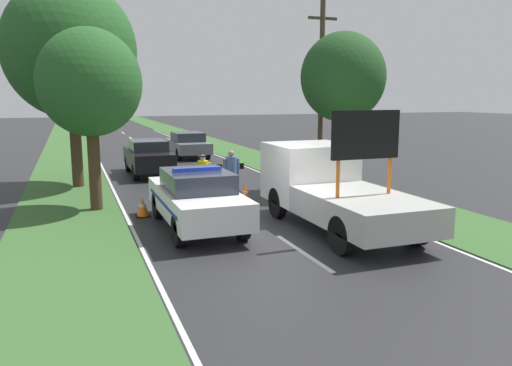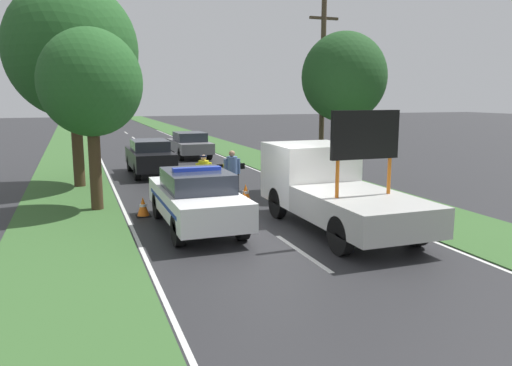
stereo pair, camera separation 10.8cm
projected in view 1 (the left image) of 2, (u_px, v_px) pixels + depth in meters
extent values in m
plane|color=#28282B|center=(273.00, 233.00, 13.16)|extent=(160.00, 160.00, 0.00)
cube|color=silver|center=(303.00, 252.00, 11.49)|extent=(0.12, 2.91, 0.01)
cube|color=silver|center=(220.00, 197.00, 17.74)|extent=(0.12, 2.91, 0.01)
cube|color=silver|center=(180.00, 171.00, 23.99)|extent=(0.12, 2.91, 0.01)
cube|color=silver|center=(157.00, 155.00, 30.25)|extent=(0.12, 2.91, 0.01)
cube|color=silver|center=(142.00, 145.00, 36.50)|extent=(0.12, 2.91, 0.01)
cube|color=silver|center=(131.00, 138.00, 42.75)|extent=(0.12, 2.91, 0.01)
cube|color=silver|center=(123.00, 133.00, 49.00)|extent=(0.12, 2.91, 0.01)
cube|color=silver|center=(105.00, 173.00, 23.37)|extent=(0.10, 58.28, 0.01)
cube|color=silver|center=(244.00, 166.00, 25.73)|extent=(0.10, 58.28, 0.01)
cube|color=#38602D|center=(68.00, 156.00, 29.87)|extent=(3.10, 120.00, 0.03)
cube|color=#38602D|center=(230.00, 150.00, 33.37)|extent=(3.10, 120.00, 0.03)
cube|color=white|center=(196.00, 201.00, 13.50)|extent=(1.84, 4.83, 0.69)
cube|color=#282D38|center=(197.00, 180.00, 13.26)|extent=(1.62, 2.22, 0.50)
cylinder|color=black|center=(158.00, 205.00, 14.66)|extent=(0.24, 0.79, 0.79)
cylinder|color=black|center=(211.00, 201.00, 15.21)|extent=(0.24, 0.79, 0.79)
cylinder|color=black|center=(179.00, 230.00, 11.90)|extent=(0.24, 0.79, 0.79)
cylinder|color=black|center=(242.00, 224.00, 12.45)|extent=(0.24, 0.79, 0.79)
cube|color=#1E38C6|center=(197.00, 169.00, 13.21)|extent=(1.29, 0.24, 0.10)
cube|color=#193399|center=(196.00, 200.00, 13.49)|extent=(1.85, 3.96, 0.10)
cube|color=black|center=(178.00, 188.00, 15.77)|extent=(1.01, 0.08, 0.42)
cube|color=white|center=(309.00, 172.00, 14.92)|extent=(2.28, 2.21, 1.71)
cube|color=#232833|center=(294.00, 158.00, 15.86)|extent=(1.94, 0.04, 0.75)
cube|color=#B2B2AD|center=(363.00, 210.00, 12.25)|extent=(2.28, 3.76, 0.71)
cylinder|color=#D16619|center=(338.00, 179.00, 11.86)|extent=(0.09, 0.09, 0.90)
cylinder|color=#D16619|center=(389.00, 176.00, 12.36)|extent=(0.09, 0.09, 0.90)
cube|color=black|center=(366.00, 135.00, 11.93)|extent=(1.81, 0.12, 1.17)
cylinder|color=black|center=(277.00, 203.00, 14.71)|extent=(0.24, 0.90, 0.90)
cylinder|color=black|center=(338.00, 198.00, 15.41)|extent=(0.24, 0.90, 0.90)
cylinder|color=black|center=(342.00, 235.00, 11.27)|extent=(0.24, 0.90, 0.90)
cylinder|color=black|center=(416.00, 227.00, 11.97)|extent=(0.24, 0.90, 0.90)
cylinder|color=black|center=(183.00, 184.00, 17.75)|extent=(0.07, 0.07, 0.90)
cylinder|color=black|center=(237.00, 181.00, 18.44)|extent=(0.07, 0.07, 0.90)
cube|color=yellow|center=(182.00, 169.00, 17.64)|extent=(0.42, 0.08, 0.21)
cube|color=black|center=(193.00, 168.00, 17.79)|extent=(0.42, 0.08, 0.21)
cube|color=yellow|center=(205.00, 168.00, 17.93)|extent=(0.42, 0.08, 0.21)
cube|color=black|center=(216.00, 167.00, 18.07)|extent=(0.42, 0.08, 0.21)
cube|color=yellow|center=(227.00, 167.00, 18.22)|extent=(0.42, 0.08, 0.21)
cube|color=black|center=(238.00, 166.00, 18.36)|extent=(0.42, 0.08, 0.21)
cylinder|color=#191E38|center=(201.00, 189.00, 17.18)|extent=(0.15, 0.15, 0.79)
cylinder|color=#191E38|center=(206.00, 189.00, 17.23)|extent=(0.15, 0.15, 0.79)
cylinder|color=yellow|center=(203.00, 169.00, 17.09)|extent=(0.36, 0.36, 0.59)
cylinder|color=yellow|center=(197.00, 170.00, 17.01)|extent=(0.12, 0.12, 0.50)
cylinder|color=yellow|center=(209.00, 170.00, 17.17)|extent=(0.12, 0.12, 0.50)
sphere|color=tan|center=(203.00, 158.00, 17.02)|extent=(0.20, 0.20, 0.20)
cylinder|color=#141933|center=(203.00, 156.00, 17.01)|extent=(0.23, 0.23, 0.05)
cylinder|color=#191E38|center=(229.00, 186.00, 17.53)|extent=(0.16, 0.16, 0.84)
cylinder|color=#191E38|center=(234.00, 186.00, 17.59)|extent=(0.16, 0.16, 0.84)
cylinder|color=#4C6B9E|center=(231.00, 166.00, 17.44)|extent=(0.39, 0.39, 0.63)
cylinder|color=#4C6B9E|center=(225.00, 167.00, 17.36)|extent=(0.13, 0.13, 0.54)
cylinder|color=#4C6B9E|center=(238.00, 166.00, 17.53)|extent=(0.13, 0.13, 0.54)
sphere|color=#A57A5B|center=(231.00, 154.00, 17.36)|extent=(0.22, 0.22, 0.22)
cube|color=black|center=(245.00, 202.00, 16.86)|extent=(0.46, 0.46, 0.03)
cone|color=orange|center=(245.00, 193.00, 16.80)|extent=(0.39, 0.39, 0.60)
cylinder|color=white|center=(245.00, 192.00, 16.80)|extent=(0.22, 0.22, 0.08)
cube|color=black|center=(143.00, 216.00, 14.92)|extent=(0.42, 0.42, 0.03)
cone|color=orange|center=(143.00, 206.00, 14.87)|extent=(0.36, 0.36, 0.56)
cylinder|color=white|center=(143.00, 205.00, 14.86)|extent=(0.20, 0.20, 0.08)
cube|color=black|center=(244.00, 207.00, 16.09)|extent=(0.40, 0.40, 0.03)
cone|color=orange|center=(244.00, 199.00, 16.05)|extent=(0.34, 0.34, 0.52)
cylinder|color=white|center=(244.00, 198.00, 16.04)|extent=(0.19, 0.19, 0.07)
cube|color=black|center=(148.00, 158.00, 22.72)|extent=(1.73, 4.57, 0.75)
cube|color=#282D38|center=(148.00, 145.00, 22.49)|extent=(1.53, 2.10, 0.47)
cylinder|color=black|center=(128.00, 164.00, 23.84)|extent=(0.24, 0.75, 0.75)
cylinder|color=black|center=(160.00, 162.00, 24.35)|extent=(0.24, 0.75, 0.75)
cylinder|color=black|center=(136.00, 172.00, 21.22)|extent=(0.24, 0.75, 0.75)
cylinder|color=black|center=(171.00, 170.00, 21.74)|extent=(0.24, 0.75, 0.75)
cube|color=slate|center=(187.00, 146.00, 29.28)|extent=(1.86, 4.58, 0.60)
cube|color=#282D38|center=(188.00, 137.00, 29.06)|extent=(1.64, 2.11, 0.51)
cylinder|color=black|center=(169.00, 149.00, 30.36)|extent=(0.24, 0.72, 0.72)
cylinder|color=black|center=(195.00, 148.00, 30.92)|extent=(0.24, 0.72, 0.72)
cylinder|color=black|center=(179.00, 154.00, 27.74)|extent=(0.24, 0.72, 0.72)
cylinder|color=black|center=(207.00, 153.00, 28.30)|extent=(0.24, 0.72, 0.72)
cylinder|color=#42301E|center=(76.00, 144.00, 19.48)|extent=(0.43, 0.43, 3.42)
ellipsoid|color=#235623|center=(70.00, 50.00, 18.87)|extent=(4.95, 4.95, 5.20)
cylinder|color=#42301E|center=(341.00, 151.00, 18.54)|extent=(0.37, 0.37, 3.08)
ellipsoid|color=#1E471E|center=(343.00, 77.00, 18.07)|extent=(3.08, 3.08, 3.23)
cylinder|color=#42301E|center=(95.00, 166.00, 15.51)|extent=(0.37, 0.37, 2.79)
ellipsoid|color=#235623|center=(90.00, 82.00, 15.07)|extent=(3.12, 3.12, 3.27)
cylinder|color=#473828|center=(321.00, 95.00, 19.58)|extent=(0.20, 0.20, 7.22)
cube|color=#473828|center=(323.00, 18.00, 19.08)|extent=(1.20, 0.10, 0.10)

